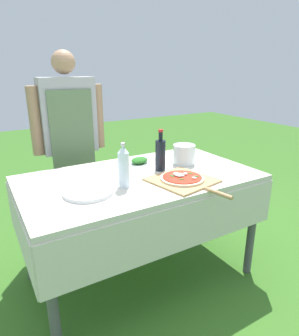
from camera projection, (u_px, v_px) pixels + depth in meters
ground_plane at (141, 274)px, 2.14m from camera, size 12.00×12.00×0.00m
prep_table at (140, 189)px, 1.93m from camera, size 1.49×0.85×0.75m
person_cook at (70, 134)px, 2.36m from camera, size 0.57×0.20×1.53m
pizza_on_peel at (183, 179)px, 1.80m from camera, size 0.40×0.55×0.05m
oil_bottle at (160, 154)px, 1.97m from camera, size 0.07×0.07×0.28m
water_bottle at (124, 167)px, 1.69m from camera, size 0.06×0.06×0.26m
herb_container at (139, 161)px, 2.12m from camera, size 0.19×0.18×0.05m
mixing_tub at (184, 154)px, 2.11m from camera, size 0.16×0.16×0.14m
plate_stack at (88, 192)px, 1.63m from camera, size 0.28×0.28×0.02m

